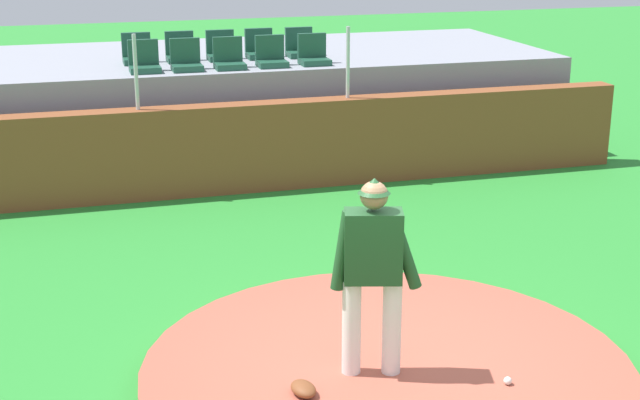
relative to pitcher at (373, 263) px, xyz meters
name	(u,v)px	position (x,y,z in m)	size (l,w,h in m)	color
ground_plane	(387,384)	(0.20, 0.11, -1.28)	(60.00, 60.00, 0.00)	#2A8930
pitchers_mound	(387,374)	(0.20, 0.11, -1.17)	(4.57, 4.57, 0.21)	#A95340
pitcher	(373,263)	(0.00, 0.00, 0.00)	(0.81, 0.39, 1.84)	white
baseball	(508,381)	(1.09, -0.56, -1.03)	(0.07, 0.07, 0.07)	white
fielding_glove	(303,389)	(-0.70, -0.23, -1.01)	(0.30, 0.20, 0.11)	brown
brick_barrier	(245,147)	(0.20, 6.63, -0.59)	(12.67, 0.40, 1.38)	brown
fence_post_left	(136,72)	(-1.41, 6.63, 0.66)	(0.06, 0.06, 1.12)	silver
fence_post_right	(348,62)	(1.86, 6.63, 0.66)	(0.06, 0.06, 1.12)	silver
bleacher_platform	(215,102)	(0.20, 9.34, -0.40)	(11.90, 4.25, 1.76)	gray
stadium_chair_0	(144,62)	(-1.18, 7.76, 0.63)	(0.48, 0.44, 0.50)	#1E4E39
stadium_chair_1	(186,60)	(-0.52, 7.73, 0.63)	(0.48, 0.44, 0.50)	#1E4E39
stadium_chair_2	(229,59)	(0.18, 7.71, 0.63)	(0.48, 0.44, 0.50)	#1E4E39
stadium_chair_3	(271,57)	(0.88, 7.74, 0.63)	(0.48, 0.44, 0.50)	#1E4E39
stadium_chair_4	(313,55)	(1.61, 7.75, 0.63)	(0.48, 0.44, 0.50)	#1E4E39
stadium_chair_5	(137,54)	(-1.21, 8.66, 0.63)	(0.48, 0.44, 0.50)	#1E4E39
stadium_chair_6	(180,52)	(-0.48, 8.65, 0.63)	(0.48, 0.44, 0.50)	#1E4E39
stadium_chair_7	(221,51)	(0.21, 8.64, 0.63)	(0.48, 0.44, 0.50)	#1E4E39
stadium_chair_8	(260,49)	(0.90, 8.66, 0.63)	(0.48, 0.44, 0.50)	#1E4E39
stadium_chair_9	(300,48)	(1.61, 8.63, 0.63)	(0.48, 0.44, 0.50)	#1E4E39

